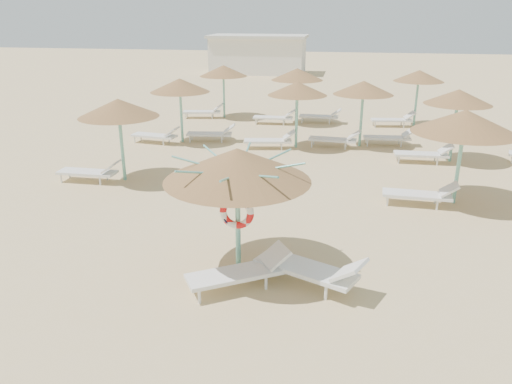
# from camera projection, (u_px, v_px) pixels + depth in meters

# --- Properties ---
(ground) EXTENTS (120.00, 120.00, 0.00)m
(ground) POSITION_uv_depth(u_px,v_px,m) (247.00, 268.00, 10.83)
(ground) COLOR tan
(ground) RESTS_ON ground
(main_palapa) EXTENTS (3.01, 3.01, 2.70)m
(main_palapa) POSITION_uv_depth(u_px,v_px,m) (237.00, 165.00, 10.00)
(main_palapa) COLOR #6BBBAB
(main_palapa) RESTS_ON ground
(lounger_main_a) EXTENTS (2.10, 1.64, 0.76)m
(lounger_main_a) POSITION_uv_depth(u_px,v_px,m) (242.00, 271.00, 9.97)
(lounger_main_a) COLOR white
(lounger_main_a) RESTS_ON ground
(lounger_main_b) EXTENTS (2.35, 1.55, 0.83)m
(lounger_main_b) POSITION_uv_depth(u_px,v_px,m) (312.00, 269.00, 9.99)
(lounger_main_b) COLOR white
(lounger_main_b) RESTS_ON ground
(palapa_field) EXTENTS (18.96, 13.42, 2.72)m
(palapa_field) POSITION_uv_depth(u_px,v_px,m) (373.00, 95.00, 18.48)
(palapa_field) COLOR #6BBBAB
(palapa_field) RESTS_ON ground
(service_hut) EXTENTS (8.40, 4.40, 3.25)m
(service_hut) POSITION_uv_depth(u_px,v_px,m) (258.00, 54.00, 43.62)
(service_hut) COLOR silver
(service_hut) RESTS_ON ground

